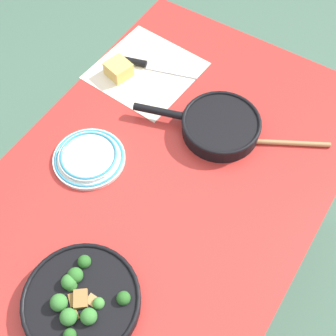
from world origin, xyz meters
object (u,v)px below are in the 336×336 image
wooden_spoon (259,142)px  grater_knife (149,65)px  skillet_broccoli (80,302)px  cheese_block (119,69)px  dinner_plate_stack (89,157)px  skillet_eggs (220,126)px

wooden_spoon → grater_knife: bearing=-39.5°
skillet_broccoli → wooden_spoon: bearing=169.6°
cheese_block → dinner_plate_stack: bearing=21.0°
grater_knife → skillet_eggs: bearing=-35.7°
dinner_plate_stack → grater_knife: bearing=-171.6°
skillet_broccoli → grater_knife: skillet_broccoli is taller
skillet_broccoli → cheese_block: (-0.68, -0.38, 0.00)m
cheese_block → dinner_plate_stack: 0.35m
grater_knife → dinner_plate_stack: size_ratio=1.21×
skillet_eggs → dinner_plate_stack: bearing=30.0°
skillet_broccoli → skillet_eggs: skillet_broccoli is taller
dinner_plate_stack → cheese_block: bearing=-159.0°
skillet_broccoli → dinner_plate_stack: size_ratio=1.88×
skillet_broccoli → cheese_block: bearing=-149.2°
grater_knife → cheese_block: size_ratio=2.85×
skillet_broccoli → cheese_block: size_ratio=4.44×
wooden_spoon → dinner_plate_stack: (0.33, -0.40, 0.00)m
grater_knife → cheese_block: cheese_block is taller
wooden_spoon → dinner_plate_stack: 0.52m
wooden_spoon → cheese_block: cheese_block is taller
grater_knife → cheese_block: bearing=-145.3°
wooden_spoon → cheese_block: bearing=-29.2°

